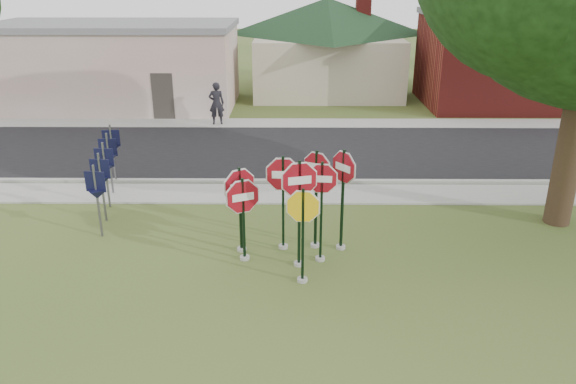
{
  "coord_description": "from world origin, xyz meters",
  "views": [
    {
      "loc": [
        0.07,
        -10.94,
        6.59
      ],
      "look_at": [
        -0.04,
        2.0,
        1.48
      ],
      "focal_mm": 35.0,
      "sensor_mm": 36.0,
      "label": 1
    }
  ],
  "objects_px": {
    "stop_sign_left": "(243,209)",
    "pedestrian": "(216,103)",
    "stop_sign_center": "(299,197)",
    "stop_sign_yellow": "(303,224)"
  },
  "relations": [
    {
      "from": "stop_sign_center",
      "to": "pedestrian",
      "type": "xyz_separation_m",
      "value": [
        -3.6,
        13.09,
        -0.75
      ]
    },
    {
      "from": "stop_sign_yellow",
      "to": "pedestrian",
      "type": "height_order",
      "value": "stop_sign_yellow"
    },
    {
      "from": "stop_sign_left",
      "to": "stop_sign_center",
      "type": "bearing_deg",
      "value": -12.47
    },
    {
      "from": "pedestrian",
      "to": "stop_sign_left",
      "type": "bearing_deg",
      "value": 92.44
    },
    {
      "from": "stop_sign_center",
      "to": "stop_sign_left",
      "type": "bearing_deg",
      "value": 167.53
    },
    {
      "from": "stop_sign_yellow",
      "to": "pedestrian",
      "type": "bearing_deg",
      "value": 104.88
    },
    {
      "from": "stop_sign_left",
      "to": "pedestrian",
      "type": "relative_size",
      "value": 1.17
    },
    {
      "from": "stop_sign_center",
      "to": "stop_sign_yellow",
      "type": "relative_size",
      "value": 1.17
    },
    {
      "from": "stop_sign_yellow",
      "to": "stop_sign_left",
      "type": "distance_m",
      "value": 1.75
    },
    {
      "from": "stop_sign_center",
      "to": "stop_sign_yellow",
      "type": "distance_m",
      "value": 0.83
    }
  ]
}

